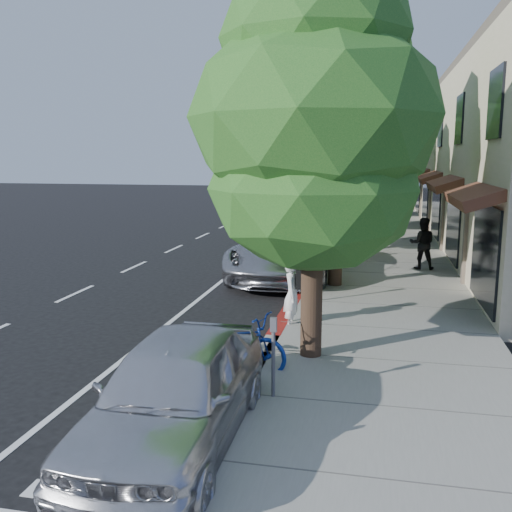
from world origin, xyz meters
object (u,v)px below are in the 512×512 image
(silver_suv, at_px, (285,249))
(pedestrian, at_px, (422,243))
(street_tree_0, at_px, (315,124))
(near_car_a, at_px, (175,392))
(bicycle, at_px, (235,340))
(dark_sedan, at_px, (315,226))
(street_tree_2, at_px, (349,150))
(street_tree_4, at_px, (360,141))
(street_tree_1, at_px, (339,119))
(street_tree_3, at_px, (356,139))
(cyclist, at_px, (292,295))
(dark_suv_far, at_px, (308,205))
(white_pickup, at_px, (329,210))
(street_tree_5, at_px, (363,140))

(silver_suv, bearing_deg, pedestrian, 17.69)
(street_tree_0, bearing_deg, near_car_a, -111.80)
(bicycle, relative_size, dark_sedan, 0.43)
(street_tree_2, distance_m, silver_suv, 5.76)
(street_tree_4, bearing_deg, street_tree_1, -90.00)
(street_tree_3, height_order, bicycle, street_tree_3)
(street_tree_1, bearing_deg, street_tree_0, -90.00)
(street_tree_2, height_order, cyclist, street_tree_2)
(street_tree_4, height_order, near_car_a, street_tree_4)
(street_tree_1, distance_m, dark_suv_far, 19.79)
(street_tree_0, height_order, bicycle, street_tree_0)
(white_pickup, height_order, pedestrian, pedestrian)
(dark_suv_far, bearing_deg, dark_sedan, -80.12)
(street_tree_2, bearing_deg, street_tree_0, -90.00)
(street_tree_2, xyz_separation_m, near_car_a, (-1.40, -15.50, -3.30))
(street_tree_2, distance_m, bicycle, 13.17)
(street_tree_0, height_order, pedestrian, street_tree_0)
(street_tree_5, bearing_deg, street_tree_4, -90.00)
(silver_suv, bearing_deg, cyclist, -79.76)
(dark_suv_far, distance_m, near_car_a, 28.68)
(street_tree_3, relative_size, white_pickup, 1.27)
(street_tree_4, height_order, silver_suv, street_tree_4)
(cyclist, distance_m, near_car_a, 5.55)
(street_tree_2, relative_size, cyclist, 4.34)
(street_tree_3, height_order, pedestrian, street_tree_3)
(dark_suv_far, bearing_deg, street_tree_3, -65.18)
(silver_suv, distance_m, near_car_a, 11.01)
(street_tree_2, xyz_separation_m, dark_suv_far, (-3.10, 13.13, -3.24))
(white_pickup, xyz_separation_m, near_car_a, (0.07, -24.63, -0.13))
(silver_suv, relative_size, dark_sedan, 1.35)
(silver_suv, xyz_separation_m, dark_suv_far, (-1.39, 17.63, -0.08))
(street_tree_4, xyz_separation_m, dark_suv_far, (-3.10, 1.13, -3.88))
(bicycle, bearing_deg, street_tree_2, 9.55)
(street_tree_4, xyz_separation_m, bicycle, (-1.30, -24.62, -4.16))
(street_tree_5, distance_m, silver_suv, 22.91)
(street_tree_3, xyz_separation_m, white_pickup, (-1.47, 3.13, -3.73))
(street_tree_4, relative_size, bicycle, 3.70)
(silver_suv, relative_size, pedestrian, 3.77)
(near_car_a, bearing_deg, silver_suv, 91.14)
(white_pickup, bearing_deg, cyclist, -85.43)
(street_tree_2, height_order, bicycle, street_tree_2)
(street_tree_0, xyz_separation_m, street_tree_2, (0.00, 12.00, -0.32))
(street_tree_1, relative_size, street_tree_3, 1.03)
(street_tree_0, distance_m, street_tree_4, 24.00)
(street_tree_3, distance_m, dark_suv_far, 8.66)
(street_tree_0, relative_size, dark_sedan, 1.50)
(near_car_a, bearing_deg, street_tree_3, 85.79)
(dark_sedan, xyz_separation_m, white_pickup, (0.07, 6.35, 0.10))
(street_tree_2, distance_m, street_tree_3, 6.03)
(dark_sedan, bearing_deg, street_tree_5, 76.39)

